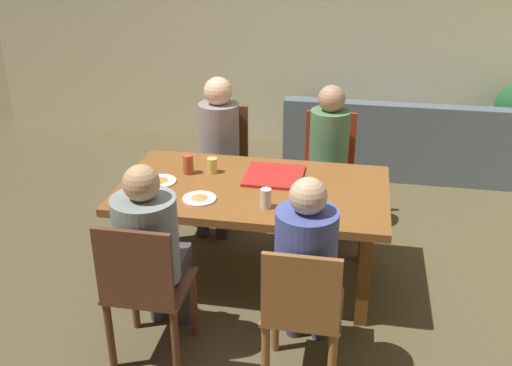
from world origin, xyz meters
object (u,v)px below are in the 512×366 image
(person_0, at_px, (306,261))
(couch, at_px, (395,144))
(plate_1, at_px, (160,181))
(drinking_glass_1, at_px, (188,164))
(chair_3, at_px, (329,163))
(drinking_glass_2, at_px, (302,206))
(chair_2, at_px, (145,288))
(person_3, at_px, (328,149))
(pizza_box_0, at_px, (274,176))
(drinking_glass_3, at_px, (266,198))
(person_2, at_px, (150,243))
(person_1, at_px, (218,141))
(plate_0, at_px, (199,198))
(drinking_glass_0, at_px, (212,165))
(chair_0, at_px, (302,313))
(chair_1, at_px, (222,158))
(dining_table, at_px, (253,197))

(person_0, xyz_separation_m, couch, (0.60, 3.00, -0.44))
(plate_1, height_order, drinking_glass_1, drinking_glass_1)
(chair_3, height_order, drinking_glass_2, chair_3)
(chair_2, relative_size, couch, 0.43)
(drinking_glass_2, height_order, couch, drinking_glass_2)
(person_0, height_order, person_3, person_0)
(chair_3, xyz_separation_m, pizza_box_0, (-0.33, -0.80, 0.21))
(pizza_box_0, distance_m, drinking_glass_2, 0.59)
(chair_2, height_order, drinking_glass_3, chair_2)
(drinking_glass_2, relative_size, drinking_glass_3, 1.05)
(person_2, distance_m, drinking_glass_1, 0.95)
(person_1, height_order, plate_0, person_1)
(chair_3, xyz_separation_m, drinking_glass_0, (-0.77, -0.80, 0.26))
(person_2, bearing_deg, person_0, -1.55)
(chair_2, distance_m, person_2, 0.25)
(plate_1, bearing_deg, couch, 52.81)
(chair_0, relative_size, chair_1, 0.94)
(person_0, relative_size, drinking_glass_2, 9.13)
(chair_2, distance_m, plate_1, 0.95)
(drinking_glass_1, bearing_deg, chair_0, -49.92)
(dining_table, distance_m, chair_3, 1.08)
(drinking_glass_2, distance_m, couch, 2.66)
(plate_1, bearing_deg, pizza_box_0, 16.27)
(person_2, distance_m, plate_0, 0.57)
(person_3, bearing_deg, chair_2, -116.53)
(chair_2, distance_m, drinking_glass_1, 1.12)
(chair_1, bearing_deg, drinking_glass_0, -81.65)
(drinking_glass_0, xyz_separation_m, couch, (1.37, 1.99, -0.50))
(drinking_glass_2, bearing_deg, person_3, 86.12)
(pizza_box_0, xyz_separation_m, drinking_glass_2, (0.25, -0.53, 0.06))
(chair_0, height_order, pizza_box_0, chair_0)
(chair_1, relative_size, plate_1, 4.33)
(dining_table, bearing_deg, chair_2, -114.55)
(chair_0, height_order, person_0, person_0)
(person_0, bearing_deg, person_3, 90.00)
(chair_1, height_order, person_3, person_3)
(person_3, bearing_deg, drinking_glass_2, -93.88)
(pizza_box_0, bearing_deg, dining_table, -123.69)
(person_3, distance_m, plate_1, 1.38)
(drinking_glass_1, distance_m, couch, 2.60)
(dining_table, relative_size, chair_2, 1.91)
(pizza_box_0, bearing_deg, chair_1, 126.64)
(couch, bearing_deg, chair_2, -115.34)
(dining_table, bearing_deg, chair_1, 115.50)
(dining_table, xyz_separation_m, chair_3, (0.44, 0.97, -0.12))
(chair_3, distance_m, drinking_glass_1, 1.29)
(chair_2, relative_size, chair_3, 1.02)
(plate_0, height_order, drinking_glass_3, drinking_glass_3)
(drinking_glass_3, bearing_deg, dining_table, 114.87)
(couch, bearing_deg, pizza_box_0, -114.93)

